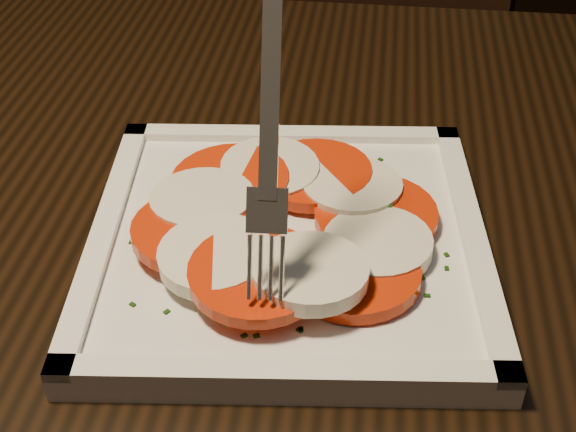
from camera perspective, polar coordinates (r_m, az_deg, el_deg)
table at (r=0.59m, az=-5.03°, el=-9.13°), size 1.22×0.83×0.75m
chair at (r=1.23m, az=4.31°, el=11.09°), size 0.54×0.54×0.93m
plate at (r=0.51m, az=-0.00°, el=-2.01°), size 0.26×0.26×0.01m
caprese_salad at (r=0.50m, az=-0.00°, el=-0.37°), size 0.20×0.19×0.03m
fork at (r=0.42m, az=-1.16°, el=8.14°), size 0.04×0.10×0.17m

